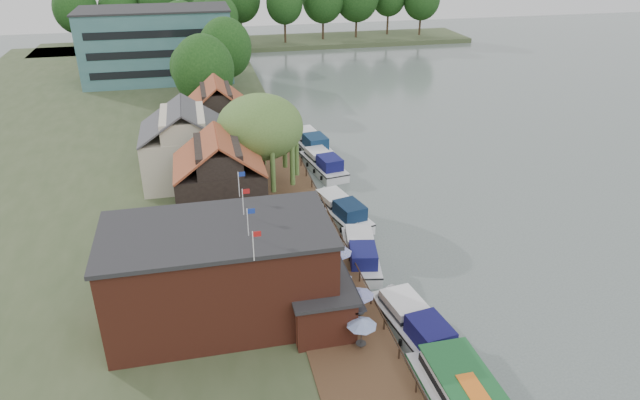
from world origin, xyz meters
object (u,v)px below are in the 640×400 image
cottage_b (185,143)px  umbrella_1 (360,303)px  cruiser_3 (323,161)px  pub (249,270)px  umbrella_2 (337,286)px  cruiser_1 (361,250)px  umbrella_5 (321,232)px  cottage_a (220,178)px  cottage_c (218,115)px  swan (453,379)px  cruiser_2 (340,207)px  umbrella_3 (337,260)px  umbrella_0 (361,333)px  cruiser_4 (310,141)px  umbrella_4 (314,242)px  willow (261,146)px  cruiser_0 (415,322)px

cottage_b → umbrella_1: (11.43, -27.26, -2.96)m
cruiser_3 → pub: bearing=-123.3°
umbrella_2 → cruiser_1: size_ratio=0.24×
umbrella_5 → cruiser_3: (4.46, 18.15, -1.08)m
cottage_a → cruiser_3: cottage_a is taller
cottage_c → swan: bearing=-74.5°
cottage_a → cruiser_2: cottage_a is taller
cottage_a → cruiser_2: size_ratio=0.86×
pub → umbrella_3: pub is taller
cruiser_1 → umbrella_0: bearing=-95.5°
cottage_a → cottage_b: (-3.00, 10.00, 0.00)m
cruiser_2 → cruiser_4: 18.92m
umbrella_4 → cruiser_3: (5.36, 19.85, -1.08)m
umbrella_2 → swan: umbrella_2 is taller
cottage_b → cottage_c: size_ratio=1.13×
umbrella_4 → umbrella_1: bearing=-81.5°
umbrella_1 → cruiser_2: size_ratio=0.24×
umbrella_0 → swan: size_ratio=5.40×
umbrella_3 → cruiser_1: umbrella_3 is taller
cottage_a → umbrella_1: 19.44m
cruiser_1 → cruiser_2: cruiser_2 is taller
cruiser_1 → swan: bearing=-72.6°
willow → cruiser_3: bearing=39.3°
umbrella_3 → cottage_c: bearing=103.5°
willow → umbrella_1: willow is taller
cottage_a → swan: 27.38m
umbrella_3 → pub: bearing=-153.7°
umbrella_3 → swan: size_ratio=5.40×
willow → cruiser_3: (7.95, 6.51, -5.00)m
cruiser_3 → swan: size_ratio=22.66×
umbrella_4 → umbrella_0: bearing=-87.6°
cottage_a → umbrella_0: size_ratio=3.62×
cottage_a → swan: bearing=-61.6°
willow → umbrella_3: bearing=-77.0°
pub → cottage_a: cottage_a is taller
umbrella_0 → umbrella_2: 5.58m
umbrella_5 → cruiser_3: size_ratio=0.24×
cottage_c → cruiser_1: 29.64m
willow → umbrella_2: 20.48m
umbrella_5 → cruiser_2: (3.40, 6.16, -1.07)m
umbrella_1 → cottage_b: bearing=112.7°
cottage_a → umbrella_4: 11.34m
umbrella_5 → cruiser_1: bearing=-31.7°
cruiser_0 → swan: 4.95m
pub → cottage_b: cottage_b is taller
umbrella_0 → cruiser_0: bearing=19.6°
umbrella_4 → swan: 16.49m
umbrella_1 → cruiser_2: (2.97, 16.78, -1.07)m
willow → umbrella_4: bearing=-79.0°
umbrella_0 → umbrella_1: same height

